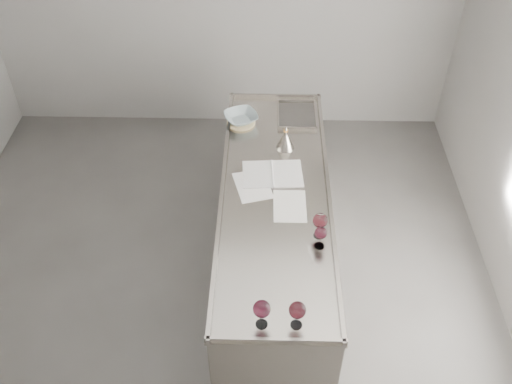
{
  "coord_description": "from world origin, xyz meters",
  "views": [
    {
      "loc": [
        0.43,
        -2.61,
        3.61
      ],
      "look_at": [
        0.37,
        0.21,
        1.02
      ],
      "focal_mm": 40.0,
      "sensor_mm": 36.0,
      "label": 1
    }
  ],
  "objects_px": {
    "wine_glass_middle": "(297,311)",
    "wine_funnel": "(285,141)",
    "counter": "(274,238)",
    "ceramic_bowl": "(241,118)",
    "wine_glass_left": "(262,310)",
    "notebook": "(272,174)",
    "wine_glass_small": "(321,234)",
    "wine_glass_right": "(320,221)"
  },
  "relations": [
    {
      "from": "notebook",
      "to": "ceramic_bowl",
      "type": "relative_size",
      "value": 1.74
    },
    {
      "from": "wine_glass_small",
      "to": "wine_glass_right",
      "type": "bearing_deg",
      "value": 90.0
    },
    {
      "from": "wine_glass_right",
      "to": "wine_funnel",
      "type": "distance_m",
      "value": 0.93
    },
    {
      "from": "wine_glass_middle",
      "to": "ceramic_bowl",
      "type": "relative_size",
      "value": 0.73
    },
    {
      "from": "wine_glass_small",
      "to": "ceramic_bowl",
      "type": "height_order",
      "value": "wine_glass_small"
    },
    {
      "from": "counter",
      "to": "wine_glass_middle",
      "type": "height_order",
      "value": "wine_glass_middle"
    },
    {
      "from": "wine_funnel",
      "to": "wine_glass_small",
      "type": "bearing_deg",
      "value": -78.64
    },
    {
      "from": "counter",
      "to": "wine_glass_middle",
      "type": "bearing_deg",
      "value": -84.06
    },
    {
      "from": "wine_glass_left",
      "to": "counter",
      "type": "bearing_deg",
      "value": 85.83
    },
    {
      "from": "wine_glass_middle",
      "to": "wine_funnel",
      "type": "height_order",
      "value": "wine_funnel"
    },
    {
      "from": "notebook",
      "to": "ceramic_bowl",
      "type": "bearing_deg",
      "value": 108.42
    },
    {
      "from": "wine_glass_small",
      "to": "notebook",
      "type": "xyz_separation_m",
      "value": [
        -0.3,
        0.68,
        -0.11
      ]
    },
    {
      "from": "counter",
      "to": "wine_glass_small",
      "type": "distance_m",
      "value": 0.81
    },
    {
      "from": "counter",
      "to": "wine_glass_left",
      "type": "relative_size",
      "value": 12.63
    },
    {
      "from": "counter",
      "to": "ceramic_bowl",
      "type": "distance_m",
      "value": 1.0
    },
    {
      "from": "wine_glass_right",
      "to": "wine_glass_small",
      "type": "relative_size",
      "value": 1.17
    },
    {
      "from": "ceramic_bowl",
      "to": "wine_funnel",
      "type": "height_order",
      "value": "wine_funnel"
    },
    {
      "from": "counter",
      "to": "ceramic_bowl",
      "type": "relative_size",
      "value": 9.48
    },
    {
      "from": "wine_glass_middle",
      "to": "notebook",
      "type": "distance_m",
      "value": 1.28
    },
    {
      "from": "counter",
      "to": "wine_funnel",
      "type": "distance_m",
      "value": 0.74
    },
    {
      "from": "wine_glass_middle",
      "to": "ceramic_bowl",
      "type": "bearing_deg",
      "value": 101.47
    },
    {
      "from": "wine_glass_middle",
      "to": "wine_funnel",
      "type": "relative_size",
      "value": 0.9
    },
    {
      "from": "notebook",
      "to": "wine_funnel",
      "type": "xyz_separation_m",
      "value": [
        0.1,
        0.32,
        0.06
      ]
    },
    {
      "from": "counter",
      "to": "wine_glass_right",
      "type": "height_order",
      "value": "wine_glass_right"
    },
    {
      "from": "wine_glass_right",
      "to": "wine_funnel",
      "type": "xyz_separation_m",
      "value": [
        -0.2,
        0.91,
        -0.07
      ]
    },
    {
      "from": "counter",
      "to": "wine_funnel",
      "type": "height_order",
      "value": "wine_funnel"
    },
    {
      "from": "wine_glass_small",
      "to": "wine_glass_middle",
      "type": "bearing_deg",
      "value": -105.42
    },
    {
      "from": "wine_glass_middle",
      "to": "ceramic_bowl",
      "type": "height_order",
      "value": "wine_glass_middle"
    },
    {
      "from": "wine_glass_small",
      "to": "ceramic_bowl",
      "type": "xyz_separation_m",
      "value": [
        -0.55,
        1.31,
        -0.06
      ]
    },
    {
      "from": "ceramic_bowl",
      "to": "wine_funnel",
      "type": "bearing_deg",
      "value": -41.95
    },
    {
      "from": "ceramic_bowl",
      "to": "wine_funnel",
      "type": "relative_size",
      "value": 1.24
    },
    {
      "from": "wine_glass_small",
      "to": "ceramic_bowl",
      "type": "relative_size",
      "value": 0.62
    },
    {
      "from": "wine_glass_left",
      "to": "wine_glass_small",
      "type": "relative_size",
      "value": 1.21
    },
    {
      "from": "wine_glass_right",
      "to": "ceramic_bowl",
      "type": "height_order",
      "value": "wine_glass_right"
    },
    {
      "from": "wine_glass_small",
      "to": "counter",
      "type": "bearing_deg",
      "value": 119.19
    },
    {
      "from": "notebook",
      "to": "wine_funnel",
      "type": "height_order",
      "value": "wine_funnel"
    },
    {
      "from": "ceramic_bowl",
      "to": "wine_funnel",
      "type": "distance_m",
      "value": 0.47
    },
    {
      "from": "notebook",
      "to": "wine_glass_middle",
      "type": "bearing_deg",
      "value": -87.43
    },
    {
      "from": "wine_glass_left",
      "to": "notebook",
      "type": "height_order",
      "value": "wine_glass_left"
    },
    {
      "from": "notebook",
      "to": "wine_funnel",
      "type": "distance_m",
      "value": 0.34
    },
    {
      "from": "counter",
      "to": "wine_glass_middle",
      "type": "distance_m",
      "value": 1.24
    },
    {
      "from": "counter",
      "to": "notebook",
      "type": "bearing_deg",
      "value": 96.24
    }
  ]
}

